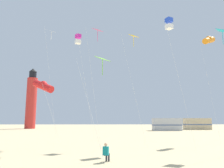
% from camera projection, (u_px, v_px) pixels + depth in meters
% --- Properties ---
extents(kite_flyer_standing, '(0.45, 0.56, 1.16)m').
position_uv_depth(kite_flyer_standing, '(106.00, 152.00, 13.38)').
color(kite_flyer_standing, '#147F84').
rests_on(kite_flyer_standing, ground).
extents(kite_diamond_white, '(1.89, 1.89, 13.83)m').
position_uv_depth(kite_diamond_white, '(51.00, 36.00, 27.36)').
color(kite_diamond_white, silver).
rests_on(kite_diamond_white, ground).
extents(kite_diamond_gold, '(2.33, 2.05, 11.59)m').
position_uv_depth(kite_diamond_gold, '(133.00, 40.00, 23.08)').
color(kite_diamond_gold, silver).
rests_on(kite_diamond_gold, ground).
extents(kite_tube_scarlet, '(3.11, 2.83, 6.51)m').
position_uv_depth(kite_tube_scarlet, '(43.00, 86.00, 21.28)').
color(kite_tube_scarlet, silver).
rests_on(kite_tube_scarlet, ground).
extents(kite_diamond_rainbow, '(1.75, 1.75, 11.52)m').
position_uv_depth(kite_diamond_rainbow, '(97.00, 35.00, 21.42)').
color(kite_diamond_rainbow, silver).
rests_on(kite_diamond_rainbow, ground).
extents(kite_box_magenta, '(2.54, 2.54, 12.59)m').
position_uv_depth(kite_box_magenta, '(78.00, 39.00, 25.93)').
color(kite_box_magenta, silver).
rests_on(kite_box_magenta, ground).
extents(kite_diamond_cyan, '(1.26, 1.26, 10.25)m').
position_uv_depth(kite_diamond_cyan, '(223.00, 35.00, 18.47)').
color(kite_diamond_cyan, silver).
rests_on(kite_diamond_cyan, ground).
extents(kite_diamond_lime, '(2.47, 2.47, 7.05)m').
position_uv_depth(kite_diamond_lime, '(102.00, 62.00, 15.40)').
color(kite_diamond_lime, silver).
rests_on(kite_diamond_lime, ground).
extents(kite_tube_orange, '(2.29, 2.22, 12.70)m').
position_uv_depth(kite_tube_orange, '(209.00, 40.00, 26.20)').
color(kite_tube_orange, silver).
rests_on(kite_tube_orange, ground).
extents(kite_box_blue, '(2.56, 2.01, 12.66)m').
position_uv_depth(kite_box_blue, '(169.00, 24.00, 21.86)').
color(kite_box_blue, silver).
rests_on(kite_box_blue, ground).
extents(lighthouse_distant, '(2.80, 2.80, 16.80)m').
position_uv_depth(lighthouse_distant, '(31.00, 100.00, 60.54)').
color(lighthouse_distant, red).
rests_on(lighthouse_distant, ground).
extents(rv_van_silver, '(6.46, 2.39, 2.80)m').
position_uv_depth(rv_van_silver, '(167.00, 124.00, 49.69)').
color(rv_van_silver, '#B7BABF').
rests_on(rv_van_silver, ground).
extents(rv_van_tan, '(6.48, 2.45, 2.80)m').
position_uv_depth(rv_van_tan, '(197.00, 124.00, 54.16)').
color(rv_van_tan, '#C6B28C').
rests_on(rv_van_tan, ground).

